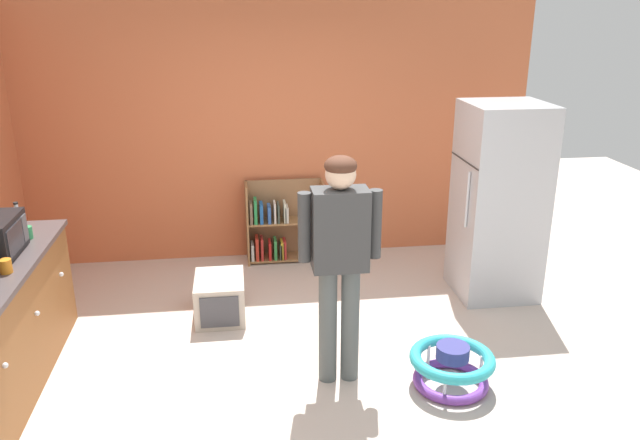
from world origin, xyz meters
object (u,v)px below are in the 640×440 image
standing_person (340,250)px  baby_walker (452,366)px  refrigerator (499,202)px  bookshelf (280,227)px  pet_carrier (220,298)px  orange_cup (5,266)px  clear_bottle (18,220)px  green_cup (27,233)px

standing_person → baby_walker: bearing=-14.7°
refrigerator → bookshelf: 2.25m
pet_carrier → orange_cup: orange_cup is taller
bookshelf → refrigerator: bearing=-28.8°
orange_cup → baby_walker: bearing=-6.8°
pet_carrier → baby_walker: bearing=-37.8°
pet_carrier → orange_cup: (-1.35, -0.92, 0.77)m
clear_bottle → orange_cup: clear_bottle is taller
standing_person → orange_cup: (-2.22, 0.15, -0.06)m
refrigerator → pet_carrier: bearing=-176.1°
standing_person → orange_cup: standing_person is taller
bookshelf → standing_person: size_ratio=0.51×
standing_person → pet_carrier: standing_person is taller
bookshelf → green_cup: size_ratio=8.95×
green_cup → standing_person: bearing=-19.6°
green_cup → baby_walker: bearing=-18.4°
baby_walker → clear_bottle: (-3.15, 1.16, 0.84)m
refrigerator → green_cup: refrigerator is taller
refrigerator → baby_walker: 1.85m
pet_carrier → clear_bottle: size_ratio=2.24×
pet_carrier → green_cup: (-1.40, -0.26, 0.77)m
baby_walker → orange_cup: 3.12m
baby_walker → refrigerator: bearing=58.6°
pet_carrier → standing_person: bearing=-51.1°
standing_person → clear_bottle: size_ratio=6.76×
baby_walker → orange_cup: orange_cup is taller
refrigerator → pet_carrier: 2.63m
refrigerator → pet_carrier: size_ratio=3.22×
clear_bottle → green_cup: 0.19m
green_cup → orange_cup: 0.66m
standing_person → refrigerator: bearing=36.7°
refrigerator → standing_person: 2.08m
refrigerator → pet_carrier: (-2.53, -0.17, -0.71)m
bookshelf → standing_person: standing_person is taller
bookshelf → clear_bottle: 2.58m
standing_person → pet_carrier: bearing=128.9°
clear_bottle → green_cup: (0.10, -0.15, -0.05)m
orange_cup → refrigerator: bearing=15.7°
refrigerator → bookshelf: bearing=151.2°
baby_walker → pet_carrier: 2.08m
orange_cup → green_cup: bearing=94.6°
refrigerator → green_cup: 3.96m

